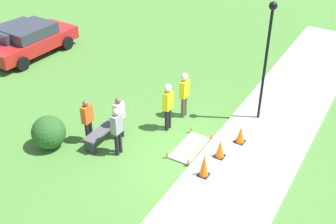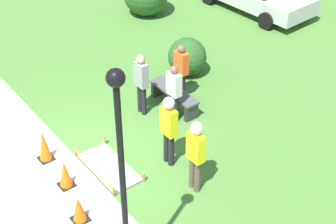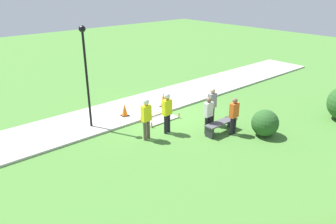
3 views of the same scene
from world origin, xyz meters
TOP-DOWN VIEW (x-y plane):
  - ground_plane at (0.00, 0.00)m, footprint 60.00×60.00m
  - sidewalk at (0.00, -1.52)m, footprint 28.00×3.05m
  - wet_concrete_patch at (0.66, 0.46)m, footprint 1.74×0.85m
  - traffic_cone_near_patch at (-0.44, -0.59)m, footprint 0.34×0.34m
  - traffic_cone_far_patch at (0.66, -0.63)m, footprint 0.34×0.34m
  - traffic_cone_sidewalk_edge at (1.75, -0.90)m, footprint 0.34×0.34m
  - park_bench at (-0.47, 3.24)m, footprint 1.68×0.44m
  - worker_supervisor at (2.37, 1.63)m, footprint 0.40×0.26m
  - worker_assistant at (1.31, 1.72)m, footprint 0.40×0.27m
  - bystander_in_orange_shirt at (-0.72, 3.68)m, footprint 0.40×0.22m
  - bystander_in_gray_shirt at (-0.00, 2.88)m, footprint 0.40×0.22m
  - bystander_in_white_shirt at (-0.77, 2.40)m, footprint 0.40×0.23m
  - lamppost_near at (3.56, -0.89)m, footprint 0.28×0.28m
  - shrub_rounded_near at (-1.64, 4.64)m, footprint 1.15×1.15m

SIDE VIEW (x-z plane):
  - ground_plane at x=0.00m, z-range 0.00..0.00m
  - wet_concrete_patch at x=0.66m, z-range -0.10..0.17m
  - sidewalk at x=0.00m, z-range 0.00..0.10m
  - park_bench at x=-0.47m, z-range 0.10..0.62m
  - traffic_cone_sidewalk_edge at x=1.75m, z-range 0.10..0.72m
  - traffic_cone_far_patch at x=0.66m, z-range 0.10..0.75m
  - traffic_cone_near_patch at x=-0.44m, z-range 0.10..0.90m
  - shrub_rounded_near at x=-1.64m, z-range 0.00..1.15m
  - bystander_in_gray_shirt at x=0.00m, z-range 0.10..1.72m
  - bystander_in_orange_shirt at x=-0.72m, z-range 0.10..1.75m
  - bystander_in_white_shirt at x=-0.77m, z-range 0.12..1.87m
  - worker_supervisor at x=2.37m, z-range 0.18..2.00m
  - worker_assistant at x=1.31m, z-range 0.19..2.03m
  - lamppost_near at x=3.56m, z-range 0.73..5.15m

